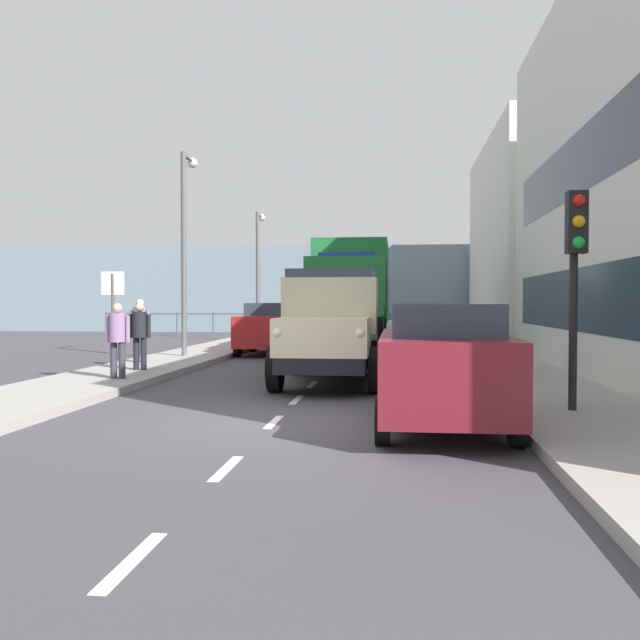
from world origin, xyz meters
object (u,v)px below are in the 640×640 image
car_red_oppositeside_0 (271,328)px  street_sign (113,305)px  truck_vintage_cream (331,329)px  lorry_cargo_green (352,293)px  car_maroon_kerbside_near (443,364)px  pedestrian_couple_a (118,335)px  pedestrian_near_railing (140,331)px  car_navy_oppositeside_1 (297,322)px  pedestrian_with_bag (140,325)px  lamp_post_promenade (185,234)px  lamp_post_far (258,262)px  traffic_light_near (576,252)px  car_silver_kerbside_1 (425,341)px  car_teal_kerbside_2 (417,330)px

car_red_oppositeside_0 → street_sign: (1.84, 8.63, 0.79)m
truck_vintage_cream → lorry_cargo_green: lorry_cargo_green is taller
car_maroon_kerbside_near → pedestrian_couple_a: 7.66m
car_maroon_kerbside_near → car_red_oppositeside_0: (4.81, -13.13, 0.00)m
pedestrian_near_railing → street_sign: street_sign is taller
truck_vintage_cream → car_navy_oppositeside_1: bearing=-78.8°
pedestrian_with_bag → lamp_post_promenade: size_ratio=0.28×
car_red_oppositeside_0 → lamp_post_far: 8.11m
traffic_light_near → pedestrian_with_bag: bearing=-37.6°
pedestrian_couple_a → lamp_post_far: bearing=-88.9°
pedestrian_near_railing → street_sign: size_ratio=0.70×
pedestrian_with_bag → traffic_light_near: bearing=142.4°
lamp_post_promenade → pedestrian_couple_a: bearing=94.6°
car_red_oppositeside_0 → traffic_light_near: 14.14m
car_maroon_kerbside_near → traffic_light_near: 2.64m
car_red_oppositeside_0 → lamp_post_promenade: (2.11, 2.68, 2.89)m
car_maroon_kerbside_near → car_red_oppositeside_0: bearing=-69.9°
car_maroon_kerbside_near → pedestrian_with_bag: size_ratio=2.32×
truck_vintage_cream → car_red_oppositeside_0: size_ratio=1.44×
car_silver_kerbside_1 → car_teal_kerbside_2: (0.00, -5.61, 0.00)m
traffic_light_near → lamp_post_far: (8.70, -19.74, 1.08)m
pedestrian_couple_a → pedestrian_with_bag: pedestrian_with_bag is taller
traffic_light_near → lamp_post_promenade: bearing=-47.4°
car_teal_kerbside_2 → lamp_post_far: (6.75, -9.19, 2.65)m
car_silver_kerbside_1 → lamp_post_far: lamp_post_far is taller
car_maroon_kerbside_near → pedestrian_near_railing: (6.63, -5.98, 0.18)m
car_teal_kerbside_2 → pedestrian_couple_a: 9.62m
car_maroon_kerbside_near → traffic_light_near: traffic_light_near is taller
truck_vintage_cream → car_silver_kerbside_1: truck_vintage_cream is taller
car_silver_kerbside_1 → pedestrian_with_bag: size_ratio=2.41×
car_silver_kerbside_1 → car_navy_oppositeside_1: size_ratio=0.88×
pedestrian_near_railing → pedestrian_with_bag: pedestrian_with_bag is taller
pedestrian_near_railing → pedestrian_with_bag: 2.17m
car_teal_kerbside_2 → car_navy_oppositeside_1: (4.81, -7.63, 0.00)m
car_navy_oppositeside_1 → lamp_post_promenade: 9.26m
lorry_cargo_green → street_sign: size_ratio=3.65×
truck_vintage_cream → pedestrian_near_railing: 4.77m
car_silver_kerbside_1 → traffic_light_near: size_ratio=1.26×
lamp_post_far → truck_vintage_cream: bearing=106.8°
lorry_cargo_green → car_maroon_kerbside_near: (-2.19, 14.74, -1.18)m
pedestrian_couple_a → lamp_post_promenade: 6.84m
traffic_light_near → street_sign: size_ratio=1.42×
lamp_post_far → car_navy_oppositeside_1: bearing=141.1°
car_teal_kerbside_2 → lamp_post_promenade: 7.55m
car_silver_kerbside_1 → pedestrian_near_railing: bearing=-2.1°
lamp_post_promenade → pedestrian_near_railing: bearing=93.7°
car_maroon_kerbside_near → car_silver_kerbside_1: bearing=-90.0°
car_silver_kerbside_1 → pedestrian_couple_a: bearing=13.6°
car_red_oppositeside_0 → pedestrian_couple_a: pedestrian_couple_a is taller
truck_vintage_cream → car_teal_kerbside_2: size_ratio=1.47×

